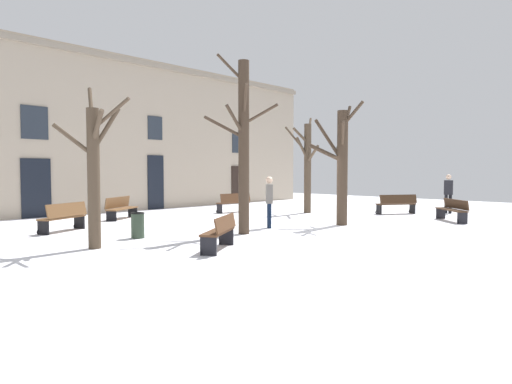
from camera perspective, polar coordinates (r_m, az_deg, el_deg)
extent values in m
plane|color=white|center=(16.07, 4.70, -4.30)|extent=(35.70, 35.70, 0.00)
cube|color=tan|center=(23.23, -13.54, 7.15)|extent=(22.31, 0.40, 7.56)
cube|color=gray|center=(23.56, -13.31, 15.78)|extent=(22.31, 0.30, 0.24)
cube|color=black|center=(20.54, -26.70, 0.44)|extent=(1.19, 0.08, 2.49)
cube|color=#262D38|center=(20.62, -26.87, 8.07)|extent=(1.07, 0.06, 1.38)
cube|color=black|center=(23.05, -12.93, 1.24)|extent=(0.92, 0.08, 2.76)
cube|color=#262D38|center=(23.14, -13.01, 8.12)|extent=(0.83, 0.06, 1.19)
cube|color=black|center=(26.71, -2.12, 0.97)|extent=(1.35, 0.08, 2.26)
cube|color=#262D38|center=(26.75, -2.13, 6.42)|extent=(1.22, 0.06, 1.23)
cylinder|color=#423326|center=(16.19, 11.17, 3.06)|extent=(0.39, 0.39, 4.15)
cylinder|color=#423326|center=(16.16, 12.48, 9.90)|extent=(0.24, 0.85, 0.89)
cylinder|color=#423326|center=(16.35, 9.46, 6.65)|extent=(0.49, 1.09, 1.60)
cylinder|color=#423326|center=(16.18, 9.10, 5.04)|extent=(0.85, 1.09, 0.70)
cylinder|color=#423326|center=(16.74, 11.68, 8.94)|extent=(1.03, 0.42, 1.30)
cylinder|color=#423326|center=(15.77, 11.25, 7.27)|extent=(0.89, 0.68, 0.94)
cylinder|color=#423326|center=(16.67, 10.90, 5.00)|extent=(0.84, 0.81, 0.59)
cylinder|color=#423326|center=(13.68, -1.60, 5.75)|extent=(0.34, 0.34, 5.38)
cylinder|color=#423326|center=(13.61, 0.59, 10.09)|extent=(0.59, 1.04, 0.63)
cylinder|color=#423326|center=(13.52, -2.71, 9.29)|extent=(0.78, 0.12, 0.92)
cylinder|color=#423326|center=(13.95, -3.33, 15.82)|extent=(0.78, 0.55, 0.85)
cylinder|color=#423326|center=(13.85, -4.19, 8.42)|extent=(0.85, 1.10, 0.75)
cylinder|color=#423326|center=(13.43, -1.42, 11.84)|extent=(0.61, 0.75, 0.90)
cylinder|color=#4C3D2D|center=(20.67, 6.73, 3.05)|extent=(0.33, 0.33, 4.16)
cylinder|color=#4C3D2D|center=(21.50, 6.95, 8.22)|extent=(1.35, 0.91, 1.19)
cylinder|color=#4C3D2D|center=(20.13, 7.38, 4.90)|extent=(0.74, 1.15, 0.78)
cylinder|color=#4C3D2D|center=(20.53, 6.05, 5.65)|extent=(0.70, 0.34, 1.07)
cylinder|color=#4C3D2D|center=(20.64, 5.30, 6.68)|extent=(0.89, 0.82, 1.32)
cylinder|color=#4C3D2D|center=(20.47, 5.85, 7.30)|extent=(0.91, 0.32, 0.74)
cylinder|color=#4C3D2D|center=(11.82, -20.37, 1.62)|extent=(0.31, 0.31, 3.56)
cylinder|color=#4C3D2D|center=(11.54, -19.95, 8.01)|extent=(0.21, 0.78, 0.81)
cylinder|color=#4C3D2D|center=(11.89, -22.67, 6.25)|extent=(0.91, 0.57, 0.83)
cylinder|color=#4C3D2D|center=(12.43, -20.67, 10.17)|extent=(0.50, 1.06, 1.24)
cylinder|color=#4C3D2D|center=(11.55, -18.41, 9.61)|extent=(0.55, 1.09, 0.79)
cylinder|color=#4C3D2D|center=(11.84, -18.95, 7.73)|extent=(0.68, 0.45, 1.13)
cylinder|color=#2D3D2D|center=(13.35, -15.14, -4.28)|extent=(0.38, 0.38, 0.72)
torus|color=black|center=(13.31, -15.16, -2.67)|extent=(0.41, 0.41, 0.04)
cube|color=#3D2819|center=(21.05, 17.75, -1.49)|extent=(1.79, 1.34, 0.05)
cube|color=#3D2819|center=(20.86, 18.04, -0.88)|extent=(1.63, 1.08, 0.40)
cube|color=black|center=(21.52, 19.68, -2.04)|extent=(0.26, 0.37, 0.46)
torus|color=black|center=(21.68, 19.43, -2.40)|extent=(0.16, 0.11, 0.17)
cube|color=black|center=(20.63, 15.71, -2.18)|extent=(0.26, 0.37, 0.46)
torus|color=black|center=(20.80, 15.47, -2.55)|extent=(0.16, 0.11, 0.17)
cube|color=#3D2819|center=(18.78, 24.05, -2.12)|extent=(1.57, 1.65, 0.05)
cube|color=#3D2819|center=(18.84, 24.58, -1.43)|extent=(1.34, 1.43, 0.37)
cube|color=black|center=(19.58, 22.90, -2.57)|extent=(0.31, 0.30, 0.45)
torus|color=black|center=(19.52, 22.48, -3.01)|extent=(0.14, 0.14, 0.17)
cube|color=black|center=(18.02, 25.28, -3.06)|extent=(0.31, 0.30, 0.45)
torus|color=black|center=(17.97, 24.82, -3.54)|extent=(0.14, 0.14, 0.17)
cube|color=#51331E|center=(20.86, -2.99, -1.40)|extent=(1.75, 0.57, 0.05)
cube|color=#51331E|center=(20.70, -2.67, -0.75)|extent=(1.73, 0.26, 0.41)
cube|color=black|center=(21.37, -1.28, -1.91)|extent=(0.09, 0.38, 0.46)
torus|color=black|center=(21.51, -1.54, -2.28)|extent=(0.17, 0.04, 0.17)
cube|color=black|center=(20.40, -4.78, -2.14)|extent=(0.09, 0.38, 0.46)
torus|color=black|center=(20.55, -5.03, -2.52)|extent=(0.17, 0.04, 0.17)
cube|color=#51331E|center=(11.01, -4.99, -5.15)|extent=(1.62, 1.26, 0.05)
cube|color=#51331E|center=(10.93, -3.99, -4.03)|extent=(1.44, 0.98, 0.37)
cube|color=black|center=(11.77, -3.91, -5.77)|extent=(0.26, 0.36, 0.46)
torus|color=black|center=(11.84, -4.70, -6.46)|extent=(0.16, 0.12, 0.17)
cube|color=black|center=(10.33, -6.21, -6.98)|extent=(0.26, 0.36, 0.46)
torus|color=black|center=(10.41, -7.10, -7.76)|extent=(0.16, 0.12, 0.17)
cube|color=brown|center=(18.78, -16.99, -2.08)|extent=(1.80, 1.38, 0.05)
cube|color=brown|center=(18.86, -17.56, -1.28)|extent=(1.62, 1.09, 0.44)
cube|color=black|center=(18.05, -18.32, -2.97)|extent=(0.27, 0.38, 0.42)
torus|color=black|center=(17.97, -17.81, -3.41)|extent=(0.16, 0.12, 0.17)
cube|color=black|center=(19.55, -15.75, -2.50)|extent=(0.27, 0.38, 0.42)
torus|color=black|center=(19.48, -15.28, -2.91)|extent=(0.16, 0.12, 0.17)
cube|color=brown|center=(15.55, -23.92, -3.06)|extent=(1.71, 1.12, 0.05)
cube|color=brown|center=(15.39, -23.39, -2.14)|extent=(1.58, 0.83, 0.44)
cube|color=black|center=(16.15, -22.00, -3.64)|extent=(0.23, 0.39, 0.46)
torus|color=black|center=(16.28, -22.46, -4.13)|extent=(0.17, 0.10, 0.17)
cube|color=black|center=(15.03, -25.96, -4.19)|extent=(0.23, 0.39, 0.46)
torus|color=black|center=(15.17, -26.41, -4.70)|extent=(0.17, 0.10, 0.17)
cylinder|color=black|center=(22.17, 23.95, -1.45)|extent=(0.14, 0.14, 0.87)
cylinder|color=black|center=(22.16, 23.49, -1.44)|extent=(0.14, 0.14, 0.87)
cube|color=black|center=(22.13, 23.76, 0.55)|extent=(0.35, 0.44, 0.67)
sphere|color=beige|center=(22.11, 23.78, 1.80)|extent=(0.24, 0.24, 0.24)
cylinder|color=black|center=(15.22, 1.71, -3.07)|extent=(0.14, 0.14, 0.85)
cylinder|color=black|center=(15.04, 1.76, -3.14)|extent=(0.14, 0.14, 0.85)
cube|color=slate|center=(15.07, 1.74, -0.24)|extent=(0.42, 0.43, 0.66)
sphere|color=beige|center=(15.06, 1.74, 1.57)|extent=(0.23, 0.23, 0.23)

